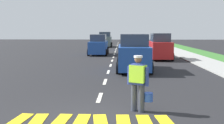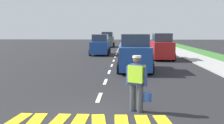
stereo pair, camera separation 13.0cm
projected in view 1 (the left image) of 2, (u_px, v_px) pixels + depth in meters
name	position (u px, v px, depth m)	size (l,w,h in m)	color
ground_plane	(114.00, 54.00, 27.70)	(96.00, 96.00, 0.00)	black
lane_center_line	(115.00, 51.00, 31.87)	(0.14, 46.40, 0.01)	silver
road_worker	(139.00, 81.00, 7.80)	(0.75, 0.46, 1.67)	#383D4C
car_outgoing_ahead	(134.00, 54.00, 16.01)	(2.05, 4.39, 2.21)	#1E4799
car_oncoming_third	(105.00, 40.00, 39.89)	(2.07, 4.03, 2.26)	slate
car_parked_far	(160.00, 47.00, 22.31)	(1.87, 3.89, 2.20)	red
car_outgoing_far	(128.00, 43.00, 33.28)	(2.01, 4.08, 1.98)	#1E4799
car_oncoming_second	(98.00, 45.00, 26.69)	(1.93, 3.99, 2.05)	#1E4799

